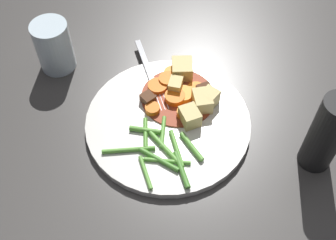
# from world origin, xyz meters

# --- Properties ---
(ground_plane) EXTENTS (3.00, 3.00, 0.00)m
(ground_plane) POSITION_xyz_m (0.00, 0.00, 0.00)
(ground_plane) COLOR #423F3D
(dinner_plate) EXTENTS (0.27, 0.27, 0.01)m
(dinner_plate) POSITION_xyz_m (0.00, 0.00, 0.01)
(dinner_plate) COLOR white
(dinner_plate) RESTS_ON ground_plane
(stew_sauce) EXTENTS (0.13, 0.13, 0.00)m
(stew_sauce) POSITION_xyz_m (0.05, -0.01, 0.01)
(stew_sauce) COLOR #93381E
(stew_sauce) RESTS_ON dinner_plate
(carrot_slice_0) EXTENTS (0.03, 0.03, 0.01)m
(carrot_slice_0) POSITION_xyz_m (0.02, 0.03, 0.02)
(carrot_slice_0) COLOR orange
(carrot_slice_0) RESTS_ON dinner_plate
(carrot_slice_1) EXTENTS (0.03, 0.03, 0.01)m
(carrot_slice_1) POSITION_xyz_m (0.01, -0.03, 0.02)
(carrot_slice_1) COLOR orange
(carrot_slice_1) RESTS_ON dinner_plate
(carrot_slice_2) EXTENTS (0.04, 0.04, 0.01)m
(carrot_slice_2) POSITION_xyz_m (0.04, -0.01, 0.02)
(carrot_slice_2) COLOR orange
(carrot_slice_2) RESTS_ON dinner_plate
(carrot_slice_3) EXTENTS (0.05, 0.05, 0.01)m
(carrot_slice_3) POSITION_xyz_m (0.07, 0.02, 0.02)
(carrot_slice_3) COLOR orange
(carrot_slice_3) RESTS_ON dinner_plate
(carrot_slice_4) EXTENTS (0.04, 0.04, 0.01)m
(carrot_slice_4) POSITION_xyz_m (0.10, 0.00, 0.02)
(carrot_slice_4) COLOR orange
(carrot_slice_4) RESTS_ON dinner_plate
(carrot_slice_5) EXTENTS (0.04, 0.04, 0.01)m
(carrot_slice_5) POSITION_xyz_m (0.07, -0.04, 0.02)
(carrot_slice_5) COLOR orange
(carrot_slice_5) RESTS_ON dinner_plate
(carrot_slice_6) EXTENTS (0.04, 0.04, 0.01)m
(carrot_slice_6) POSITION_xyz_m (0.08, 0.01, 0.02)
(carrot_slice_6) COLOR orange
(carrot_slice_6) RESTS_ON dinner_plate
(carrot_slice_7) EXTENTS (0.05, 0.05, 0.01)m
(carrot_slice_7) POSITION_xyz_m (0.05, -0.02, 0.02)
(carrot_slice_7) COLOR orange
(carrot_slice_7) RESTS_ON dinner_plate
(potato_chunk_0) EXTENTS (0.04, 0.04, 0.03)m
(potato_chunk_0) POSITION_xyz_m (0.00, -0.04, 0.03)
(potato_chunk_0) COLOR #E5CC7A
(potato_chunk_0) RESTS_ON dinner_plate
(potato_chunk_1) EXTENTS (0.04, 0.04, 0.03)m
(potato_chunk_1) POSITION_xyz_m (0.04, -0.07, 0.03)
(potato_chunk_1) COLOR #E5CC7A
(potato_chunk_1) RESTS_ON dinner_plate
(potato_chunk_2) EXTENTS (0.03, 0.03, 0.03)m
(potato_chunk_2) POSITION_xyz_m (0.06, -0.01, 0.03)
(potato_chunk_2) COLOR #E5CC7A
(potato_chunk_2) RESTS_ON dinner_plate
(potato_chunk_3) EXTENTS (0.04, 0.04, 0.03)m
(potato_chunk_3) POSITION_xyz_m (0.03, -0.05, 0.03)
(potato_chunk_3) COLOR #E5CC7A
(potato_chunk_3) RESTS_ON dinner_plate
(potato_chunk_4) EXTENTS (0.04, 0.04, 0.03)m
(potato_chunk_4) POSITION_xyz_m (0.10, -0.02, 0.03)
(potato_chunk_4) COLOR #E5CC7A
(potato_chunk_4) RESTS_ON dinner_plate
(meat_chunk_0) EXTENTS (0.03, 0.03, 0.02)m
(meat_chunk_0) POSITION_xyz_m (0.04, 0.04, 0.02)
(meat_chunk_0) COLOR #56331E
(meat_chunk_0) RESTS_ON dinner_plate
(meat_chunk_1) EXTENTS (0.03, 0.03, 0.02)m
(meat_chunk_1) POSITION_xyz_m (0.06, -0.06, 0.02)
(meat_chunk_1) COLOR #4C2B19
(meat_chunk_1) RESTS_ON dinner_plate
(green_bean_0) EXTENTS (0.04, 0.07, 0.01)m
(green_bean_0) POSITION_xyz_m (-0.08, 0.01, 0.02)
(green_bean_0) COLOR #4C8E33
(green_bean_0) RESTS_ON dinner_plate
(green_bean_1) EXTENTS (0.06, 0.06, 0.01)m
(green_bean_1) POSITION_xyz_m (-0.06, -0.00, 0.02)
(green_bean_1) COLOR #66AD42
(green_bean_1) RESTS_ON dinner_plate
(green_bean_2) EXTENTS (0.06, 0.01, 0.01)m
(green_bean_2) POSITION_xyz_m (-0.03, 0.03, 0.02)
(green_bean_2) COLOR #599E38
(green_bean_2) RESTS_ON dinner_plate
(green_bean_3) EXTENTS (0.06, 0.03, 0.01)m
(green_bean_3) POSITION_xyz_m (-0.09, -0.03, 0.02)
(green_bean_3) COLOR #4C8E33
(green_bean_3) RESTS_ON dinner_plate
(green_bean_4) EXTENTS (0.02, 0.08, 0.01)m
(green_bean_4) POSITION_xyz_m (-0.07, 0.06, 0.02)
(green_bean_4) COLOR #599E38
(green_bean_4) RESTS_ON dinner_plate
(green_bean_5) EXTENTS (0.01, 0.07, 0.01)m
(green_bean_5) POSITION_xyz_m (-0.08, -0.01, 0.02)
(green_bean_5) COLOR #66AD42
(green_bean_5) RESTS_ON dinner_plate
(green_bean_6) EXTENTS (0.07, 0.03, 0.01)m
(green_bean_6) POSITION_xyz_m (-0.06, -0.02, 0.02)
(green_bean_6) COLOR #66AD42
(green_bean_6) RESTS_ON dinner_plate
(green_bean_7) EXTENTS (0.06, 0.03, 0.01)m
(green_bean_7) POSITION_xyz_m (-0.10, 0.03, 0.02)
(green_bean_7) COLOR #66AD42
(green_bean_7) RESTS_ON dinner_plate
(green_bean_8) EXTENTS (0.06, 0.01, 0.01)m
(green_bean_8) POSITION_xyz_m (-0.03, 0.01, 0.02)
(green_bean_8) COLOR #66AD42
(green_bean_8) RESTS_ON dinner_plate
(green_bean_9) EXTENTS (0.05, 0.04, 0.01)m
(green_bean_9) POSITION_xyz_m (-0.05, -0.04, 0.02)
(green_bean_9) COLOR #66AD42
(green_bean_9) RESTS_ON dinner_plate
(green_bean_10) EXTENTS (0.01, 0.05, 0.01)m
(green_bean_10) POSITION_xyz_m (-0.03, 0.03, 0.02)
(green_bean_10) COLOR #599E38
(green_bean_10) RESTS_ON dinner_plate
(fork) EXTENTS (0.17, 0.08, 0.00)m
(fork) POSITION_xyz_m (0.09, 0.04, 0.01)
(fork) COLOR silver
(fork) RESTS_ON dinner_plate
(water_glass) EXTENTS (0.06, 0.06, 0.09)m
(water_glass) POSITION_xyz_m (0.12, 0.21, 0.05)
(water_glass) COLOR silver
(water_glass) RESTS_ON ground_plane
(pepper_mill) EXTENTS (0.05, 0.05, 0.14)m
(pepper_mill) POSITION_xyz_m (-0.05, -0.23, 0.07)
(pepper_mill) COLOR black
(pepper_mill) RESTS_ON ground_plane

